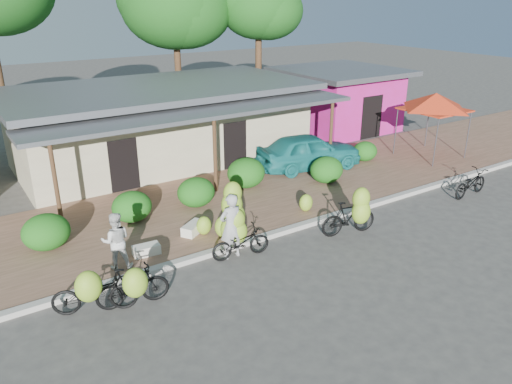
# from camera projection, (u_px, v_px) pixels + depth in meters

# --- Properties ---
(ground) EXTENTS (100.00, 100.00, 0.00)m
(ground) POSITION_uv_depth(u_px,v_px,m) (322.00, 261.00, 14.06)
(ground) COLOR #43403E
(ground) RESTS_ON ground
(sidewalk) EXTENTS (60.00, 6.00, 0.12)m
(sidewalk) POSITION_uv_depth(u_px,v_px,m) (231.00, 202.00, 17.92)
(sidewalk) COLOR #93664F
(sidewalk) RESTS_ON ground
(curb) EXTENTS (60.00, 0.25, 0.15)m
(curb) POSITION_uv_depth(u_px,v_px,m) (280.00, 232.00, 15.58)
(curb) COLOR #A8A399
(curb) RESTS_ON ground
(shop_main) EXTENTS (13.00, 8.50, 3.35)m
(shop_main) POSITION_uv_depth(u_px,v_px,m) (161.00, 123.00, 21.90)
(shop_main) COLOR #C5BC95
(shop_main) RESTS_ON ground
(shop_pink) EXTENTS (6.00, 6.00, 3.25)m
(shop_pink) POSITION_uv_depth(u_px,v_px,m) (339.00, 98.00, 27.33)
(shop_pink) COLOR #BE1D89
(shop_pink) RESTS_ON ground
(tree_center_right) EXTENTS (5.77, 5.70, 8.73)m
(tree_center_right) POSITION_uv_depth(u_px,v_px,m) (170.00, 3.00, 26.21)
(tree_center_right) COLOR #452B1B
(tree_center_right) RESTS_ON ground
(tree_near_right) EXTENTS (4.44, 4.26, 8.10)m
(tree_near_right) POSITION_uv_depth(u_px,v_px,m) (254.00, 5.00, 26.74)
(tree_near_right) COLOR #452B1B
(tree_near_right) RESTS_ON ground
(hedge_0) EXTENTS (1.36, 1.22, 1.06)m
(hedge_0) POSITION_uv_depth(u_px,v_px,m) (46.00, 232.00, 14.30)
(hedge_0) COLOR #164F12
(hedge_0) RESTS_ON sidewalk
(hedge_1) EXTENTS (1.29, 1.16, 1.01)m
(hedge_1) POSITION_uv_depth(u_px,v_px,m) (132.00, 207.00, 16.07)
(hedge_1) COLOR #164F12
(hedge_1) RESTS_ON sidewalk
(hedge_2) EXTENTS (1.32, 1.19, 1.03)m
(hedge_2) POSITION_uv_depth(u_px,v_px,m) (196.00, 192.00, 17.20)
(hedge_2) COLOR #164F12
(hedge_2) RESTS_ON sidewalk
(hedge_3) EXTENTS (1.47, 1.33, 1.15)m
(hedge_3) POSITION_uv_depth(u_px,v_px,m) (246.00, 173.00, 18.88)
(hedge_3) COLOR #164F12
(hedge_3) RESTS_ON sidewalk
(hedge_4) EXTENTS (1.33, 1.19, 1.04)m
(hedge_4) POSITION_uv_depth(u_px,v_px,m) (327.00, 170.00, 19.38)
(hedge_4) COLOR #164F12
(hedge_4) RESTS_ON sidewalk
(hedge_5) EXTENTS (1.11, 1.00, 0.87)m
(hedge_5) POSITION_uv_depth(u_px,v_px,m) (365.00, 151.00, 21.94)
(hedge_5) COLOR #164F12
(hedge_5) RESTS_ON sidewalk
(red_canopy) EXTENTS (3.50, 3.50, 2.86)m
(red_canopy) POSITION_uv_depth(u_px,v_px,m) (436.00, 101.00, 21.87)
(red_canopy) COLOR #59595E
(red_canopy) RESTS_ON sidewalk
(bike_far_left) EXTENTS (2.08, 1.54, 1.46)m
(bike_far_left) POSITION_uv_depth(u_px,v_px,m) (94.00, 292.00, 11.54)
(bike_far_left) COLOR black
(bike_far_left) RESTS_ON ground
(bike_left) EXTENTS (1.81, 1.30, 1.36)m
(bike_left) POSITION_uv_depth(u_px,v_px,m) (133.00, 286.00, 11.75)
(bike_left) COLOR black
(bike_left) RESTS_ON ground
(bike_center) EXTENTS (1.80, 1.28, 2.11)m
(bike_center) POSITION_uv_depth(u_px,v_px,m) (237.00, 227.00, 14.21)
(bike_center) COLOR black
(bike_center) RESTS_ON ground
(bike_right) EXTENTS (1.92, 1.35, 1.78)m
(bike_right) POSITION_uv_depth(u_px,v_px,m) (352.00, 215.00, 15.22)
(bike_right) COLOR black
(bike_right) RESTS_ON ground
(bike_far_right) EXTENTS (1.92, 0.79, 0.99)m
(bike_far_right) POSITION_uv_depth(u_px,v_px,m) (471.00, 183.00, 18.41)
(bike_far_right) COLOR black
(bike_far_right) RESTS_ON ground
(loose_banana_a) EXTENTS (0.47, 0.40, 0.59)m
(loose_banana_a) POSITION_uv_depth(u_px,v_px,m) (204.00, 226.00, 15.24)
(loose_banana_a) COLOR #8CB52D
(loose_banana_a) RESTS_ON sidewalk
(loose_banana_b) EXTENTS (0.55, 0.47, 0.69)m
(loose_banana_b) POSITION_uv_depth(u_px,v_px,m) (224.00, 226.00, 15.07)
(loose_banana_b) COLOR #8CB52D
(loose_banana_b) RESTS_ON sidewalk
(loose_banana_c) EXTENTS (0.48, 0.41, 0.60)m
(loose_banana_c) POSITION_uv_depth(u_px,v_px,m) (306.00, 203.00, 16.89)
(loose_banana_c) COLOR #8CB52D
(loose_banana_c) RESTS_ON sidewalk
(sack_near) EXTENTS (0.93, 0.79, 0.30)m
(sack_near) POSITION_uv_depth(u_px,v_px,m) (193.00, 228.00, 15.40)
(sack_near) COLOR silver
(sack_near) RESTS_ON sidewalk
(sack_far) EXTENTS (0.78, 0.45, 0.28)m
(sack_far) POSITION_uv_depth(u_px,v_px,m) (146.00, 250.00, 14.12)
(sack_far) COLOR silver
(sack_far) RESTS_ON sidewalk
(vendor) EXTENTS (0.71, 0.48, 1.93)m
(vendor) POSITION_uv_depth(u_px,v_px,m) (231.00, 226.00, 13.93)
(vendor) COLOR #989898
(vendor) RESTS_ON ground
(bystander) EXTENTS (0.94, 0.83, 1.60)m
(bystander) POSITION_uv_depth(u_px,v_px,m) (116.00, 241.00, 13.20)
(bystander) COLOR beige
(bystander) RESTS_ON sidewalk
(teal_van) EXTENTS (4.68, 2.55, 1.51)m
(teal_van) POSITION_uv_depth(u_px,v_px,m) (309.00, 151.00, 20.87)
(teal_van) COLOR #197373
(teal_van) RESTS_ON sidewalk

